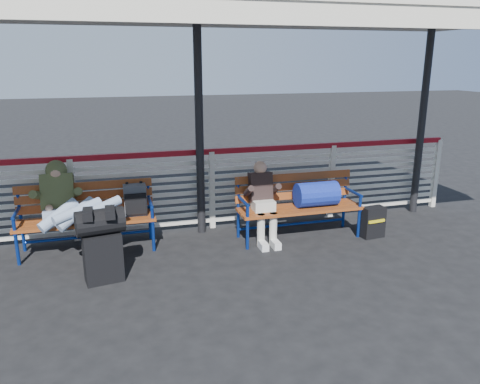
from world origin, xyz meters
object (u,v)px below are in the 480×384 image
object	(u,v)px
bench_right	(308,197)
companion_person	(263,201)
traveler_man	(72,207)
suitcase_side	(373,222)
luggage_stack	(102,242)
bench_left	(99,208)

from	to	relation	value
bench_right	companion_person	world-z (taller)	companion_person
traveler_man	suitcase_side	size ratio (longest dim) A/B	3.57
bench_right	suitcase_side	xyz separation A→B (m)	(0.92, -0.30, -0.37)
luggage_stack	suitcase_side	bearing A→B (deg)	-3.89
luggage_stack	companion_person	xyz separation A→B (m)	(2.20, 0.71, 0.11)
bench_left	companion_person	bearing A→B (deg)	-8.37
luggage_stack	suitcase_side	size ratio (longest dim) A/B	1.93
bench_left	traveler_man	distance (m)	0.49
companion_person	suitcase_side	xyz separation A→B (m)	(1.60, -0.30, -0.37)
luggage_stack	bench_right	xyz separation A→B (m)	(2.88, 0.71, 0.12)
companion_person	suitcase_side	bearing A→B (deg)	-10.54
companion_person	suitcase_side	distance (m)	1.67
luggage_stack	bench_left	bearing A→B (deg)	81.63
luggage_stack	traveler_man	xyz separation A→B (m)	(-0.35, 0.69, 0.24)
luggage_stack	suitcase_side	distance (m)	3.83
bench_right	luggage_stack	bearing A→B (deg)	-166.12
luggage_stack	traveler_man	bearing A→B (deg)	106.64
suitcase_side	bench_right	bearing A→B (deg)	155.41
luggage_stack	companion_person	size ratio (longest dim) A/B	0.77
bench_left	suitcase_side	world-z (taller)	bench_left
bench_left	traveler_man	size ratio (longest dim) A/B	1.10
luggage_stack	bench_left	xyz separation A→B (m)	(-0.03, 1.04, 0.10)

